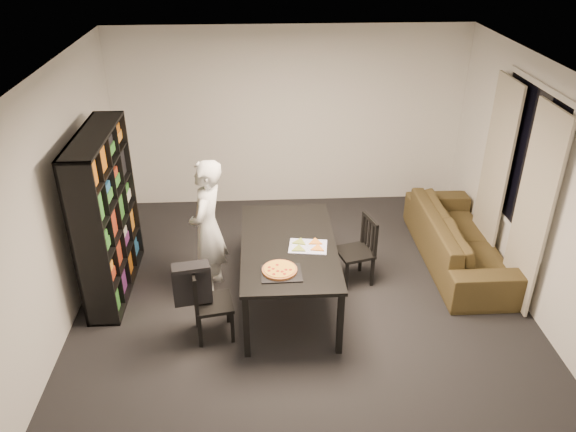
{
  "coord_description": "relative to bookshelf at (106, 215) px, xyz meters",
  "views": [
    {
      "loc": [
        -0.44,
        -4.95,
        3.91
      ],
      "look_at": [
        -0.16,
        0.29,
        1.05
      ],
      "focal_mm": 35.0,
      "sensor_mm": 36.0,
      "label": 1
    }
  ],
  "objects": [
    {
      "name": "room",
      "position": [
        2.16,
        -0.6,
        0.35
      ],
      "size": [
        5.01,
        5.51,
        2.61
      ],
      "color": "black",
      "rests_on": "ground"
    },
    {
      "name": "window_pane",
      "position": [
        4.64,
        -0.0,
        0.55
      ],
      "size": [
        0.02,
        1.4,
        1.6
      ],
      "primitive_type": "cube",
      "color": "black",
      "rests_on": "room"
    },
    {
      "name": "window_frame",
      "position": [
        4.64,
        -0.0,
        0.55
      ],
      "size": [
        0.03,
        1.52,
        1.72
      ],
      "primitive_type": "cube",
      "color": "white",
      "rests_on": "room"
    },
    {
      "name": "curtain_left",
      "position": [
        4.56,
        -0.52,
        0.2
      ],
      "size": [
        0.03,
        0.7,
        2.25
      ],
      "primitive_type": "cube",
      "color": "#B8B29D",
      "rests_on": "room"
    },
    {
      "name": "curtain_right",
      "position": [
        4.56,
        0.52,
        0.2
      ],
      "size": [
        0.03,
        0.7,
        2.25
      ],
      "primitive_type": "cube",
      "color": "#B8B29D",
      "rests_on": "room"
    },
    {
      "name": "bookshelf",
      "position": [
        0.0,
        0.0,
        0.0
      ],
      "size": [
        0.35,
        1.5,
        1.9
      ],
      "primitive_type": "cube",
      "color": "black",
      "rests_on": "room"
    },
    {
      "name": "dining_table",
      "position": [
        2.0,
        -0.41,
        -0.26
      ],
      "size": [
        1.02,
        1.83,
        0.76
      ],
      "color": "black",
      "rests_on": "room"
    },
    {
      "name": "chair_left",
      "position": [
        1.12,
        -0.94,
        -0.48
      ],
      "size": [
        0.45,
        0.45,
        0.83
      ],
      "rotation": [
        0.0,
        0.0,
        1.75
      ],
      "color": "black",
      "rests_on": "room"
    },
    {
      "name": "chair_right",
      "position": [
        2.87,
        -0.02,
        -0.48
      ],
      "size": [
        0.47,
        0.47,
        0.82
      ],
      "rotation": [
        0.0,
        0.0,
        -1.3
      ],
      "color": "black",
      "rests_on": "room"
    },
    {
      "name": "draped_jacket",
      "position": [
        1.01,
        -0.96,
        -0.27
      ],
      "size": [
        0.39,
        0.22,
        0.46
      ],
      "rotation": [
        0.0,
        0.0,
        1.75
      ],
      "color": "black",
      "rests_on": "chair_left"
    },
    {
      "name": "person",
      "position": [
        1.12,
        -0.12,
        -0.14
      ],
      "size": [
        0.51,
        0.66,
        1.63
      ],
      "primitive_type": "imported",
      "rotation": [
        0.0,
        0.0,
        -1.79
      ],
      "color": "silver",
      "rests_on": "room"
    },
    {
      "name": "baking_tray",
      "position": [
        1.9,
        -0.97,
        -0.18
      ],
      "size": [
        0.41,
        0.33,
        0.01
      ],
      "primitive_type": "cube",
      "rotation": [
        0.0,
        0.0,
        0.02
      ],
      "color": "black",
      "rests_on": "dining_table"
    },
    {
      "name": "pepperoni_pizza",
      "position": [
        1.88,
        -0.94,
        -0.16
      ],
      "size": [
        0.35,
        0.35,
        0.03
      ],
      "rotation": [
        0.0,
        0.0,
        -0.39
      ],
      "color": "#A15A2E",
      "rests_on": "dining_table"
    },
    {
      "name": "kitchen_towel",
      "position": [
        2.2,
        -0.48,
        -0.18
      ],
      "size": [
        0.44,
        0.35,
        0.01
      ],
      "primitive_type": "cube",
      "rotation": [
        0.0,
        0.0,
        -0.14
      ],
      "color": "white",
      "rests_on": "dining_table"
    },
    {
      "name": "pizza_slices",
      "position": [
        2.2,
        -0.47,
        -0.17
      ],
      "size": [
        0.38,
        0.32,
        0.01
      ],
      "primitive_type": null,
      "rotation": [
        0.0,
        0.0,
        0.02
      ],
      "color": "gold",
      "rests_on": "dining_table"
    },
    {
      "name": "sofa",
      "position": [
        4.18,
        0.32,
        -0.63
      ],
      "size": [
        0.86,
        2.2,
        0.64
      ],
      "primitive_type": "imported",
      "rotation": [
        0.0,
        0.0,
        1.57
      ],
      "color": "#3C3418",
      "rests_on": "room"
    }
  ]
}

